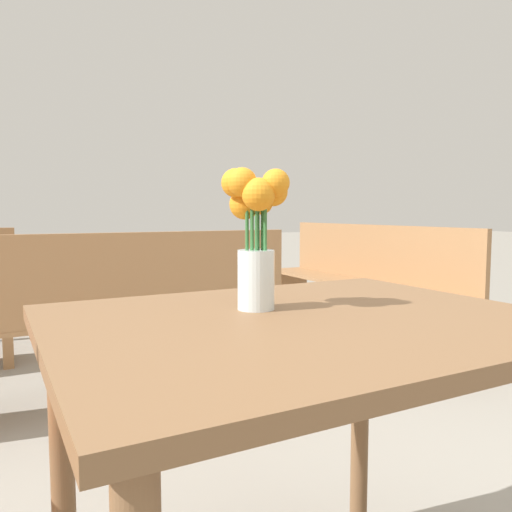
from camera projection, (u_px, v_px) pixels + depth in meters
The scene contains 5 objects.
table_front at pixel (304, 373), 0.96m from camera, with size 0.99×0.83×0.74m.
flower_vase at pixel (255, 230), 1.00m from camera, with size 0.13×0.13×0.28m.
bench_near at pixel (127, 314), 2.36m from camera, with size 1.60×0.50×0.85m.
bench_middle at pixel (363, 277), 3.58m from camera, with size 0.50×1.95×0.85m.
table_back at pixel (38, 262), 3.43m from camera, with size 0.88×0.82×0.71m.
Camera 1 is at (-0.45, -0.82, 0.94)m, focal length 35.00 mm.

